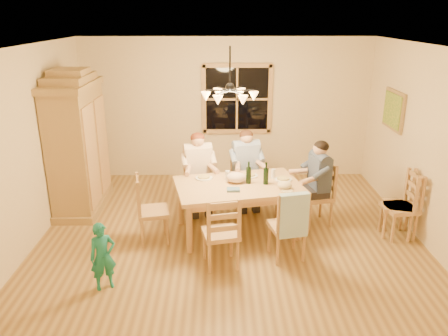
{
  "coord_description": "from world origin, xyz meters",
  "views": [
    {
      "loc": [
        -0.15,
        -5.8,
        3.1
      ],
      "look_at": [
        -0.08,
        0.1,
        1.0
      ],
      "focal_mm": 35.0,
      "sensor_mm": 36.0,
      "label": 1
    }
  ],
  "objects_px": {
    "chandelier": "(230,94)",
    "adult_woman": "(198,163)",
    "chair_end_left": "(154,221)",
    "adult_slate_man": "(318,172)",
    "wine_bottle_b": "(266,173)",
    "chair_spare_back": "(397,216)",
    "wine_bottle_a": "(249,173)",
    "chair_near_left": "(221,244)",
    "chair_near_right": "(286,236)",
    "child": "(103,256)",
    "chair_end_right": "(316,205)",
    "adult_plaid_man": "(246,159)",
    "chair_spare_front": "(398,217)",
    "chair_far_right": "(245,190)",
    "armoire": "(78,147)",
    "dining_table": "(238,191)"
  },
  "relations": [
    {
      "from": "chair_end_left",
      "to": "chair_spare_back",
      "type": "height_order",
      "value": "same"
    },
    {
      "from": "chair_near_left",
      "to": "chair_near_right",
      "type": "distance_m",
      "value": 0.89
    },
    {
      "from": "dining_table",
      "to": "chair_near_right",
      "type": "height_order",
      "value": "chair_near_right"
    },
    {
      "from": "chair_near_left",
      "to": "wine_bottle_b",
      "type": "distance_m",
      "value": 1.3
    },
    {
      "from": "chair_end_left",
      "to": "wine_bottle_a",
      "type": "relative_size",
      "value": 3.0
    },
    {
      "from": "chair_end_left",
      "to": "adult_slate_man",
      "type": "distance_m",
      "value": 2.54
    },
    {
      "from": "chair_near_right",
      "to": "adult_woman",
      "type": "bearing_deg",
      "value": 117.9
    },
    {
      "from": "chair_near_right",
      "to": "child",
      "type": "height_order",
      "value": "chair_near_right"
    },
    {
      "from": "chair_far_right",
      "to": "chair_spare_back",
      "type": "xyz_separation_m",
      "value": [
        2.16,
        -1.02,
        0.0
      ]
    },
    {
      "from": "wine_bottle_a",
      "to": "wine_bottle_b",
      "type": "height_order",
      "value": "same"
    },
    {
      "from": "chandelier",
      "to": "adult_woman",
      "type": "xyz_separation_m",
      "value": [
        -0.48,
        0.79,
        -1.24
      ]
    },
    {
      "from": "chair_far_right",
      "to": "chandelier",
      "type": "bearing_deg",
      "value": 60.89
    },
    {
      "from": "chair_end_left",
      "to": "adult_woman",
      "type": "xyz_separation_m",
      "value": [
        0.6,
        0.99,
        0.54
      ]
    },
    {
      "from": "chair_end_left",
      "to": "chair_spare_back",
      "type": "distance_m",
      "value": 3.53
    },
    {
      "from": "adult_plaid_man",
      "to": "child",
      "type": "height_order",
      "value": "adult_plaid_man"
    },
    {
      "from": "chandelier",
      "to": "chair_spare_front",
      "type": "bearing_deg",
      "value": -2.7
    },
    {
      "from": "dining_table",
      "to": "chair_end_left",
      "type": "height_order",
      "value": "chair_end_left"
    },
    {
      "from": "chair_far_right",
      "to": "adult_plaid_man",
      "type": "distance_m",
      "value": 0.54
    },
    {
      "from": "chandelier",
      "to": "chair_end_right",
      "type": "bearing_deg",
      "value": 13.42
    },
    {
      "from": "armoire",
      "to": "chair_far_right",
      "type": "bearing_deg",
      "value": -0.24
    },
    {
      "from": "chandelier",
      "to": "dining_table",
      "type": "distance_m",
      "value": 1.43
    },
    {
      "from": "armoire",
      "to": "adult_slate_man",
      "type": "relative_size",
      "value": 2.63
    },
    {
      "from": "chair_near_right",
      "to": "chair_spare_back",
      "type": "xyz_separation_m",
      "value": [
        1.71,
        0.61,
        0.0
      ]
    },
    {
      "from": "chair_end_right",
      "to": "chair_spare_front",
      "type": "height_order",
      "value": "same"
    },
    {
      "from": "chair_far_right",
      "to": "adult_woman",
      "type": "height_order",
      "value": "adult_woman"
    },
    {
      "from": "chair_end_right",
      "to": "adult_plaid_man",
      "type": "distance_m",
      "value": 1.34
    },
    {
      "from": "adult_woman",
      "to": "chair_spare_front",
      "type": "bearing_deg",
      "value": 150.74
    },
    {
      "from": "wine_bottle_b",
      "to": "chair_spare_back",
      "type": "relative_size",
      "value": 0.33
    },
    {
      "from": "wine_bottle_b",
      "to": "chair_near_left",
      "type": "bearing_deg",
      "value": -125.3
    },
    {
      "from": "chair_spare_front",
      "to": "chair_end_right",
      "type": "bearing_deg",
      "value": 59.78
    },
    {
      "from": "chair_near_right",
      "to": "wine_bottle_a",
      "type": "height_order",
      "value": "wine_bottle_a"
    },
    {
      "from": "chair_far_right",
      "to": "chair_end_right",
      "type": "relative_size",
      "value": 1.0
    },
    {
      "from": "dining_table",
      "to": "child",
      "type": "distance_m",
      "value": 2.17
    },
    {
      "from": "adult_slate_man",
      "to": "child",
      "type": "bearing_deg",
      "value": 108.16
    },
    {
      "from": "adult_woman",
      "to": "wine_bottle_a",
      "type": "relative_size",
      "value": 2.65
    },
    {
      "from": "wine_bottle_a",
      "to": "child",
      "type": "distance_m",
      "value": 2.35
    },
    {
      "from": "adult_plaid_man",
      "to": "chair_spare_front",
      "type": "height_order",
      "value": "adult_plaid_man"
    },
    {
      "from": "wine_bottle_a",
      "to": "wine_bottle_b",
      "type": "bearing_deg",
      "value": -6.61
    },
    {
      "from": "dining_table",
      "to": "chair_near_right",
      "type": "bearing_deg",
      "value": -50.08
    },
    {
      "from": "chair_end_right",
      "to": "chair_spare_back",
      "type": "xyz_separation_m",
      "value": [
        1.11,
        -0.38,
        0.0
      ]
    },
    {
      "from": "chair_near_left",
      "to": "chair_end_right",
      "type": "distance_m",
      "value": 1.89
    },
    {
      "from": "chair_near_left",
      "to": "adult_plaid_man",
      "type": "relative_size",
      "value": 1.13
    },
    {
      "from": "chair_end_right",
      "to": "chair_end_left",
      "type": "bearing_deg",
      "value": 90.0
    },
    {
      "from": "adult_plaid_man",
      "to": "wine_bottle_a",
      "type": "height_order",
      "value": "adult_plaid_man"
    },
    {
      "from": "wine_bottle_b",
      "to": "adult_plaid_man",
      "type": "bearing_deg",
      "value": 104.72
    },
    {
      "from": "chair_end_right",
      "to": "chair_near_left",
      "type": "bearing_deg",
      "value": 116.57
    },
    {
      "from": "adult_woman",
      "to": "child",
      "type": "bearing_deg",
      "value": 52.24
    },
    {
      "from": "dining_table",
      "to": "adult_slate_man",
      "type": "distance_m",
      "value": 1.25
    },
    {
      "from": "chair_spare_back",
      "to": "wine_bottle_b",
      "type": "bearing_deg",
      "value": 102.36
    },
    {
      "from": "chair_near_left",
      "to": "wine_bottle_a",
      "type": "bearing_deg",
      "value": 54.85
    }
  ]
}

